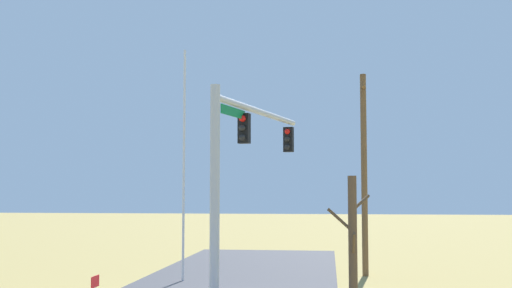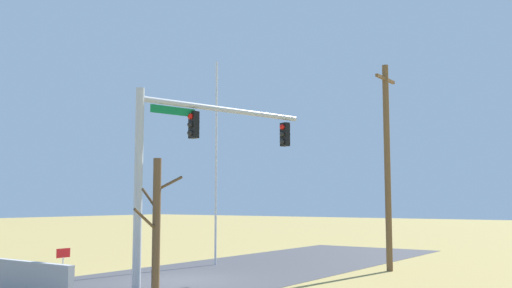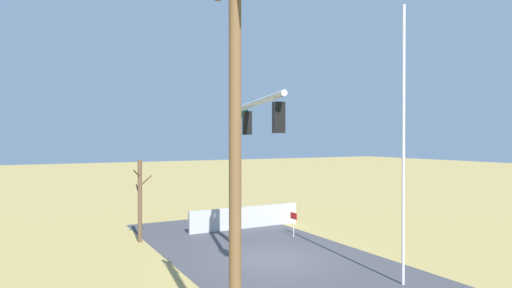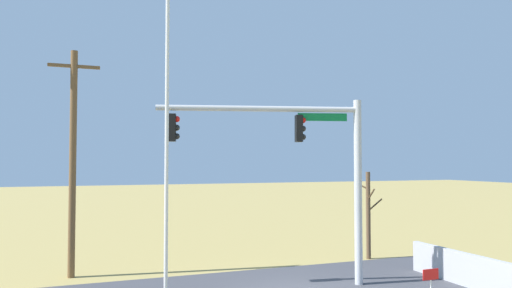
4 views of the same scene
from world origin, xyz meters
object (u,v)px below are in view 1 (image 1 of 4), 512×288
bare_tree (353,260)px  flagpole (184,164)px  signal_mast (242,157)px  open_sign (95,287)px  utility_pole (364,170)px

bare_tree → flagpole: bearing=-148.1°
signal_mast → open_sign: bearing=-59.8°
signal_mast → bare_tree: 6.37m
open_sign → signal_mast: bearing=120.2°
utility_pole → open_sign: (10.01, -8.04, -3.60)m
open_sign → bare_tree: bearing=69.9°
signal_mast → bare_tree: size_ratio=1.81×
utility_pole → open_sign: size_ratio=7.12×
flagpole → bare_tree: flagpole is taller
flagpole → signal_mast: bearing=30.0°
signal_mast → utility_pole: (-7.78, 4.22, -0.15)m
flagpole → bare_tree: size_ratio=2.39×
signal_mast → bare_tree: (4.81, 3.24, -2.63)m
utility_pole → bare_tree: utility_pole is taller
bare_tree → open_sign: size_ratio=3.23×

